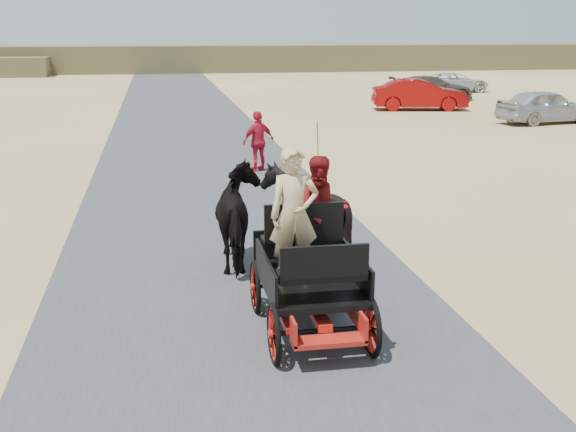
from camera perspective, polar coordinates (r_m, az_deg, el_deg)
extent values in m
plane|color=tan|center=(8.14, -0.87, -14.84)|extent=(140.00, 140.00, 0.00)
cube|color=#38383A|center=(8.13, -0.87, -14.81)|extent=(6.00, 140.00, 0.01)
cube|color=brown|center=(69.05, -9.51, 12.15)|extent=(140.00, 6.00, 2.40)
imported|color=black|center=(12.44, -3.64, -0.07)|extent=(0.91, 2.01, 1.70)
imported|color=black|center=(12.61, 1.33, 0.16)|extent=(1.37, 1.54, 1.70)
imported|color=tan|center=(9.47, 0.48, 0.07)|extent=(0.66, 0.43, 1.80)
imported|color=#660C0F|center=(10.12, 2.68, 0.35)|extent=(0.77, 0.60, 1.58)
imported|color=#B6142C|center=(20.70, -2.35, 5.93)|extent=(1.09, 0.80, 1.73)
imported|color=#B2B2B7|center=(33.20, 19.64, 8.17)|extent=(4.52, 2.48, 1.46)
imported|color=maroon|center=(37.04, 10.35, 9.43)|extent=(4.88, 2.45, 1.54)
imported|color=brown|center=(42.32, 11.28, 9.89)|extent=(4.76, 2.11, 1.36)
imported|color=silver|center=(47.89, 13.01, 10.25)|extent=(4.61, 2.47, 1.23)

